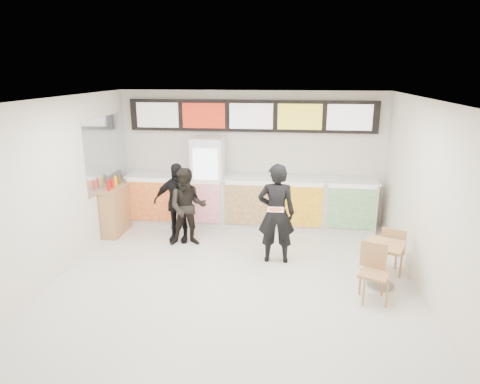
% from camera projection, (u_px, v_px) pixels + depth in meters
% --- Properties ---
extents(floor, '(7.00, 7.00, 0.00)m').
position_uv_depth(floor, '(230.00, 292.00, 6.85)').
color(floor, beige).
rests_on(floor, ground).
extents(ceiling, '(7.00, 7.00, 0.00)m').
position_uv_depth(ceiling, '(229.00, 101.00, 6.03)').
color(ceiling, white).
rests_on(ceiling, wall_back).
extents(wall_back, '(6.00, 0.00, 6.00)m').
position_uv_depth(wall_back, '(251.00, 157.00, 9.78)').
color(wall_back, silver).
rests_on(wall_back, floor).
extents(wall_left, '(0.00, 7.00, 7.00)m').
position_uv_depth(wall_left, '(43.00, 196.00, 6.78)').
color(wall_left, silver).
rests_on(wall_left, floor).
extents(wall_right, '(0.00, 7.00, 7.00)m').
position_uv_depth(wall_right, '(438.00, 210.00, 6.10)').
color(wall_right, silver).
rests_on(wall_right, floor).
extents(service_counter, '(5.56, 0.77, 1.14)m').
position_uv_depth(service_counter, '(249.00, 201.00, 9.65)').
color(service_counter, silver).
rests_on(service_counter, floor).
extents(menu_board, '(5.50, 0.14, 0.70)m').
position_uv_depth(menu_board, '(251.00, 116.00, 9.44)').
color(menu_board, black).
rests_on(menu_board, wall_back).
extents(drinks_fridge, '(0.70, 0.67, 2.00)m').
position_uv_depth(drinks_fridge, '(208.00, 181.00, 9.65)').
color(drinks_fridge, white).
rests_on(drinks_fridge, floor).
extents(mirror_panel, '(0.01, 2.00, 1.50)m').
position_uv_depth(mirror_panel, '(107.00, 152.00, 9.05)').
color(mirror_panel, '#B2B7BF').
rests_on(mirror_panel, wall_left).
extents(customer_main, '(0.69, 0.47, 1.86)m').
position_uv_depth(customer_main, '(276.00, 213.00, 7.72)').
color(customer_main, black).
rests_on(customer_main, floor).
extents(customer_left, '(0.86, 0.73, 1.59)m').
position_uv_depth(customer_left, '(188.00, 207.00, 8.51)').
color(customer_left, black).
rests_on(customer_left, floor).
extents(customer_mid, '(0.99, 0.47, 1.65)m').
position_uv_depth(customer_mid, '(177.00, 203.00, 8.70)').
color(customer_mid, black).
rests_on(customer_mid, floor).
extents(pizza_slice, '(0.36, 0.36, 0.02)m').
position_uv_depth(pizza_slice, '(276.00, 209.00, 7.23)').
color(pizza_slice, beige).
rests_on(pizza_slice, customer_main).
extents(cafe_table, '(0.98, 1.56, 0.89)m').
position_uv_depth(cafe_table, '(383.00, 257.00, 6.90)').
color(cafe_table, tan).
rests_on(cafe_table, floor).
extents(condiment_ledge, '(0.37, 0.92, 1.23)m').
position_uv_depth(condiment_ledge, '(115.00, 210.00, 9.20)').
color(condiment_ledge, tan).
rests_on(condiment_ledge, floor).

